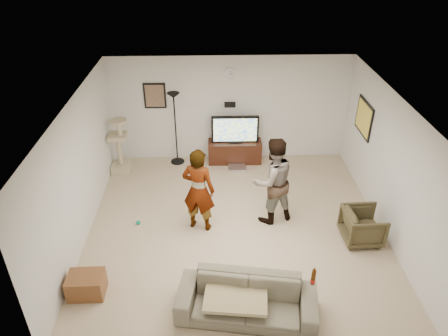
{
  "coord_description": "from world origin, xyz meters",
  "views": [
    {
      "loc": [
        -0.41,
        -6.32,
        5.09
      ],
      "look_at": [
        -0.21,
        0.2,
        1.19
      ],
      "focal_mm": 33.85,
      "sensor_mm": 36.0,
      "label": 1
    }
  ],
  "objects_px": {
    "sofa": "(247,300)",
    "side_table": "(86,285)",
    "tv_stand": "(235,151)",
    "floor_lamp": "(176,129)",
    "beer_bottle": "(313,277)",
    "tv": "(235,129)",
    "person_right": "(272,181)",
    "cat_tree": "(119,146)",
    "person_left": "(199,190)",
    "armchair": "(363,226)"
  },
  "relations": [
    {
      "from": "sofa",
      "to": "side_table",
      "type": "bearing_deg",
      "value": 178.5
    },
    {
      "from": "tv_stand",
      "to": "floor_lamp",
      "type": "height_order",
      "value": "floor_lamp"
    },
    {
      "from": "tv_stand",
      "to": "beer_bottle",
      "type": "height_order",
      "value": "beer_bottle"
    },
    {
      "from": "tv",
      "to": "person_right",
      "type": "xyz_separation_m",
      "value": [
        0.58,
        -2.27,
        0.02
      ]
    },
    {
      "from": "side_table",
      "to": "sofa",
      "type": "bearing_deg",
      "value": -10.78
    },
    {
      "from": "cat_tree",
      "to": "tv_stand",
      "type": "bearing_deg",
      "value": 8.85
    },
    {
      "from": "person_left",
      "to": "cat_tree",
      "type": "bearing_deg",
      "value": -31.03
    },
    {
      "from": "cat_tree",
      "to": "person_left",
      "type": "relative_size",
      "value": 0.8
    },
    {
      "from": "floor_lamp",
      "to": "tv_stand",
      "type": "bearing_deg",
      "value": 0.09
    },
    {
      "from": "sofa",
      "to": "armchair",
      "type": "height_order",
      "value": "armchair"
    },
    {
      "from": "person_right",
      "to": "sofa",
      "type": "height_order",
      "value": "person_right"
    },
    {
      "from": "floor_lamp",
      "to": "person_right",
      "type": "distance_m",
      "value": 2.99
    },
    {
      "from": "person_right",
      "to": "side_table",
      "type": "xyz_separation_m",
      "value": [
        -3.09,
        -1.82,
        -0.68
      ]
    },
    {
      "from": "person_right",
      "to": "armchair",
      "type": "distance_m",
      "value": 1.8
    },
    {
      "from": "tv_stand",
      "to": "beer_bottle",
      "type": "distance_m",
      "value": 4.66
    },
    {
      "from": "person_right",
      "to": "person_left",
      "type": "bearing_deg",
      "value": -12.26
    },
    {
      "from": "person_right",
      "to": "sofa",
      "type": "distance_m",
      "value": 2.44
    },
    {
      "from": "tv_stand",
      "to": "armchair",
      "type": "relative_size",
      "value": 1.82
    },
    {
      "from": "tv_stand",
      "to": "sofa",
      "type": "height_order",
      "value": "sofa"
    },
    {
      "from": "cat_tree",
      "to": "person_right",
      "type": "height_order",
      "value": "person_right"
    },
    {
      "from": "sofa",
      "to": "side_table",
      "type": "distance_m",
      "value": 2.5
    },
    {
      "from": "cat_tree",
      "to": "beer_bottle",
      "type": "height_order",
      "value": "cat_tree"
    },
    {
      "from": "person_left",
      "to": "armchair",
      "type": "xyz_separation_m",
      "value": [
        2.94,
        -0.47,
        -0.52
      ]
    },
    {
      "from": "tv_stand",
      "to": "person_left",
      "type": "height_order",
      "value": "person_left"
    },
    {
      "from": "tv",
      "to": "beer_bottle",
      "type": "relative_size",
      "value": 4.36
    },
    {
      "from": "person_left",
      "to": "sofa",
      "type": "height_order",
      "value": "person_left"
    },
    {
      "from": "tv",
      "to": "beer_bottle",
      "type": "bearing_deg",
      "value": -79.22
    },
    {
      "from": "person_right",
      "to": "sofa",
      "type": "bearing_deg",
      "value": 53.35
    },
    {
      "from": "sofa",
      "to": "tv_stand",
      "type": "bearing_deg",
      "value": 98.49
    },
    {
      "from": "person_left",
      "to": "armchair",
      "type": "bearing_deg",
      "value": -171.54
    },
    {
      "from": "floor_lamp",
      "to": "person_right",
      "type": "height_order",
      "value": "floor_lamp"
    },
    {
      "from": "person_right",
      "to": "armchair",
      "type": "xyz_separation_m",
      "value": [
        1.57,
        -0.68,
        -0.55
      ]
    },
    {
      "from": "tv",
      "to": "person_left",
      "type": "bearing_deg",
      "value": -107.67
    },
    {
      "from": "floor_lamp",
      "to": "beer_bottle",
      "type": "xyz_separation_m",
      "value": [
        2.24,
        -4.56,
        -0.15
      ]
    },
    {
      "from": "tv_stand",
      "to": "cat_tree",
      "type": "bearing_deg",
      "value": -171.15
    },
    {
      "from": "person_right",
      "to": "cat_tree",
      "type": "bearing_deg",
      "value": -51.24
    },
    {
      "from": "person_right",
      "to": "armchair",
      "type": "relative_size",
      "value": 2.52
    },
    {
      "from": "person_left",
      "to": "beer_bottle",
      "type": "distance_m",
      "value": 2.66
    },
    {
      "from": "cat_tree",
      "to": "person_left",
      "type": "xyz_separation_m",
      "value": [
        1.84,
        -2.08,
        0.16
      ]
    },
    {
      "from": "beer_bottle",
      "to": "side_table",
      "type": "xyz_separation_m",
      "value": [
        -3.38,
        0.47,
        -0.53
      ]
    },
    {
      "from": "tv_stand",
      "to": "person_left",
      "type": "relative_size",
      "value": 0.75
    },
    {
      "from": "beer_bottle",
      "to": "armchair",
      "type": "relative_size",
      "value": 0.36
    },
    {
      "from": "tv_stand",
      "to": "side_table",
      "type": "relative_size",
      "value": 2.27
    },
    {
      "from": "side_table",
      "to": "beer_bottle",
      "type": "bearing_deg",
      "value": -7.86
    },
    {
      "from": "person_right",
      "to": "side_table",
      "type": "height_order",
      "value": "person_right"
    },
    {
      "from": "armchair",
      "to": "side_table",
      "type": "distance_m",
      "value": 4.8
    },
    {
      "from": "beer_bottle",
      "to": "side_table",
      "type": "relative_size",
      "value": 0.45
    },
    {
      "from": "side_table",
      "to": "floor_lamp",
      "type": "bearing_deg",
      "value": 74.42
    },
    {
      "from": "floor_lamp",
      "to": "beer_bottle",
      "type": "height_order",
      "value": "floor_lamp"
    },
    {
      "from": "cat_tree",
      "to": "sofa",
      "type": "xyz_separation_m",
      "value": [
        2.57,
        -4.15,
        -0.37
      ]
    }
  ]
}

